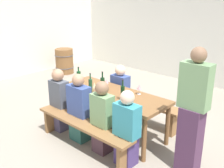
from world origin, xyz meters
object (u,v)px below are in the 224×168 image
object	(u,v)px
wine_glass_0	(94,85)
seated_guest_near_2	(102,119)
bench_near	(83,128)
wine_bottle_2	(103,84)
seated_guest_far_0	(120,94)
standing_host	(192,115)
wine_glass_2	(139,87)
wine_glass_1	(125,94)
wine_bottle_1	(123,93)
wine_glass_3	(74,80)
bench_far	(136,103)
wine_barrel	(64,61)
wine_bottle_3	(79,77)
seated_guest_near_0	(59,101)
seated_guest_near_1	(79,110)
seated_guest_near_3	(127,130)
wine_glass_4	(107,81)
wine_bottle_0	(90,84)
tasting_table	(112,97)

from	to	relation	value
wine_glass_0	seated_guest_near_2	world-z (taller)	seated_guest_near_2
seated_guest_near_2	bench_near	bearing A→B (deg)	117.94
wine_bottle_2	seated_guest_far_0	bearing A→B (deg)	99.84
standing_host	bench_near	bearing A→B (deg)	22.12
wine_glass_2	wine_glass_1	bearing A→B (deg)	-80.92
wine_bottle_1	wine_glass_0	size ratio (longest dim) A/B	1.82
wine_glass_3	seated_guest_far_0	xyz separation A→B (m)	(0.41, 0.76, -0.37)
wine_glass_1	bench_far	bearing A→B (deg)	117.53
bench_near	wine_barrel	bearing A→B (deg)	145.89
wine_bottle_1	wine_glass_2	bearing A→B (deg)	85.85
wine_bottle_3	seated_guest_near_0	distance (m)	0.58
wine_glass_2	bench_near	bearing A→B (deg)	-112.55
seated_guest_near_0	seated_guest_near_1	bearing A→B (deg)	-90.00
wine_bottle_3	wine_glass_0	distance (m)	0.61
bench_far	seated_guest_near_3	bearing A→B (deg)	-57.66
bench_far	wine_glass_3	xyz separation A→B (m)	(-0.68, -0.91, 0.53)
wine_glass_4	wine_bottle_3	bearing A→B (deg)	-160.29
wine_barrel	seated_guest_near_3	bearing A→B (deg)	-27.70
seated_guest_near_2	wine_bottle_3	bearing A→B (deg)	65.88
wine_glass_2	wine_barrel	size ratio (longest dim) A/B	0.23
wine_bottle_2	wine_glass_3	world-z (taller)	wine_bottle_2
wine_glass_2	seated_guest_near_0	bearing A→B (deg)	-146.31
wine_bottle_0	tasting_table	bearing A→B (deg)	28.12
seated_guest_far_0	seated_guest_near_1	bearing A→B (deg)	1.74
seated_guest_near_2	wine_bottle_1	bearing A→B (deg)	-10.17
wine_bottle_0	wine_bottle_3	xyz separation A→B (m)	(-0.46, 0.14, 0.01)
wine_bottle_2	seated_guest_far_0	world-z (taller)	wine_bottle_2
wine_bottle_1	wine_glass_3	xyz separation A→B (m)	(-1.03, -0.10, 0.01)
wine_glass_0	wine_glass_2	world-z (taller)	wine_glass_0
wine_glass_2	seated_guest_near_1	xyz separation A→B (m)	(-0.62, -0.76, -0.33)
wine_glass_0	wine_glass_1	xyz separation A→B (m)	(0.66, 0.02, 0.01)
wine_bottle_0	seated_guest_far_0	world-z (taller)	seated_guest_far_0
wine_bottle_0	seated_guest_near_0	distance (m)	0.64
wine_glass_2	seated_guest_far_0	distance (m)	0.79
seated_guest_near_3	wine_bottle_0	bearing A→B (deg)	72.46
wine_glass_3	seated_guest_near_1	bearing A→B (deg)	-32.54
seated_guest_near_2	seated_guest_far_0	distance (m)	1.18
wine_bottle_0	wine_barrel	xyz separation A→B (m)	(-3.25, 1.93, -0.49)
bench_near	wine_glass_2	xyz separation A→B (m)	(0.38, 0.91, 0.52)
wine_glass_0	standing_host	distance (m)	1.69
tasting_table	standing_host	world-z (taller)	standing_host
wine_glass_1	seated_guest_near_0	distance (m)	1.30
tasting_table	wine_bottle_1	xyz separation A→B (m)	(0.35, -0.14, 0.21)
wine_glass_0	standing_host	size ratio (longest dim) A/B	0.11
wine_glass_3	seated_guest_far_0	distance (m)	0.94
wine_glass_0	bench_far	bearing A→B (deg)	76.50
tasting_table	wine_glass_2	bearing A→B (deg)	32.57
seated_guest_near_3	wine_barrel	size ratio (longest dim) A/B	1.50
standing_host	seated_guest_near_1	bearing A→B (deg)	14.68
wine_bottle_0	bench_far	bearing A→B (deg)	68.63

